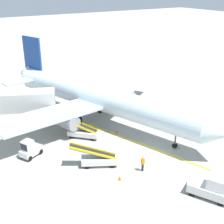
{
  "coord_description": "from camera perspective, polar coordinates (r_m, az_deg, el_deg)",
  "views": [
    {
      "loc": [
        -18.9,
        -22.53,
        17.9
      ],
      "look_at": [
        0.07,
        7.6,
        2.5
      ],
      "focal_mm": 48.69,
      "sensor_mm": 36.0,
      "label": 1
    }
  ],
  "objects": [
    {
      "name": "ground_plane",
      "position": [
        34.43,
        6.72,
        -8.12
      ],
      "size": [
        300.0,
        300.0,
        0.0
      ],
      "primitive_type": "plane",
      "color": "#9E9B93"
    },
    {
      "name": "taxi_line_yellow",
      "position": [
        37.92,
        2.1,
        -4.79
      ],
      "size": [
        25.88,
        75.89,
        0.01
      ],
      "primitive_type": "cube",
      "rotation": [
        0.0,
        0.0,
        0.33
      ],
      "color": "yellow",
      "rests_on": "ground"
    },
    {
      "name": "airliner",
      "position": [
        41.17,
        -2.82,
        2.77
      ],
      "size": [
        27.62,
        34.37,
        10.1
      ],
      "color": "silver",
      "rests_on": "ground"
    },
    {
      "name": "pushback_tug",
      "position": [
        29.29,
        18.26,
        -13.25
      ],
      "size": [
        3.31,
        4.07,
        2.2
      ],
      "color": "silver",
      "rests_on": "ground"
    },
    {
      "name": "baggage_tug_near_wing",
      "position": [
        34.72,
        -15.16,
        -6.78
      ],
      "size": [
        2.73,
        2.25,
        2.1
      ],
      "color": "silver",
      "rests_on": "ground"
    },
    {
      "name": "belt_loader_forward_hold",
      "position": [
        32.25,
        -2.56,
        -8.71
      ],
      "size": [
        4.99,
        3.49,
        2.59
      ],
      "color": "silver",
      "rests_on": "ground"
    },
    {
      "name": "belt_loader_aft_hold",
      "position": [
        37.81,
        -5.52,
        -3.65
      ],
      "size": [
        4.41,
        4.43,
        2.59
      ],
      "color": "silver",
      "rests_on": "ground"
    },
    {
      "name": "ground_crew_marshaller",
      "position": [
        31.37,
        5.8,
        -9.54
      ],
      "size": [
        0.36,
        0.24,
        1.7
      ],
      "color": "#26262D",
      "rests_on": "ground"
    },
    {
      "name": "safety_cone_nose_left",
      "position": [
        44.28,
        2.08,
        -0.16
      ],
      "size": [
        0.36,
        0.36,
        0.44
      ],
      "primitive_type": "cone",
      "color": "orange",
      "rests_on": "ground"
    },
    {
      "name": "safety_cone_nose_right",
      "position": [
        30.33,
        1.45,
        -12.27
      ],
      "size": [
        0.36,
        0.36,
        0.44
      ],
      "primitive_type": "cone",
      "color": "orange",
      "rests_on": "ground"
    },
    {
      "name": "safety_cone_wingtip_left",
      "position": [
        38.88,
        0.94,
        -3.66
      ],
      "size": [
        0.36,
        0.36,
        0.44
      ],
      "primitive_type": "cone",
      "color": "orange",
      "rests_on": "ground"
    },
    {
      "name": "safety_cone_wingtip_right",
      "position": [
        43.78,
        11.58,
        -0.93
      ],
      "size": [
        0.36,
        0.36,
        0.44
      ],
      "primitive_type": "cone",
      "color": "orange",
      "rests_on": "ground"
    }
  ]
}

